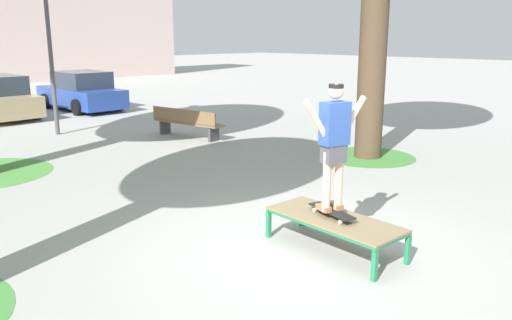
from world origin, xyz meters
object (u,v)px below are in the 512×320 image
Objects in this scene: skate_box at (334,221)px; skateboard at (332,211)px; park_bench at (187,122)px; car_blue at (81,92)px; skater at (334,139)px.

skateboard is (0.00, 0.05, 0.12)m from skate_box.
skate_box is at bearing -93.15° from skateboard.
car_blue is at bearing 85.93° from park_bench.
skate_box is 1.12m from skater.
car_blue is at bearing 75.44° from skateboard.
car_blue is 7.50m from park_bench.
skater reaches higher than skate_box.
car_blue is (3.95, 15.25, 0.28)m from skate_box.
car_blue is at bearing 75.47° from skate_box.
skateboard is 0.49× the size of skater.
skater is at bearing -104.56° from car_blue.
skate_box is 1.14× the size of skater.
skate_box is 15.76m from car_blue.
skateboard is at bearing -105.01° from skater.
car_blue is at bearing 75.44° from skater.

